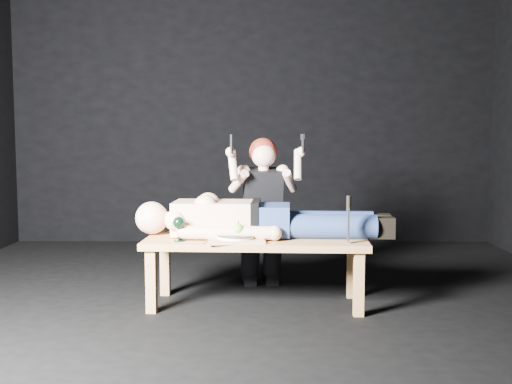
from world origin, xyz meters
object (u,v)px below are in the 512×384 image
(kneeling_woman, at_px, (262,211))
(goblet, at_px, (179,229))
(lying_man, at_px, (264,215))
(carving_knife, at_px, (348,220))
(table, at_px, (256,271))
(serving_tray, at_px, (236,240))

(kneeling_woman, height_order, goblet, kneeling_woman)
(lying_man, bearing_deg, carving_knife, -26.20)
(kneeling_woman, distance_m, carving_knife, 0.90)
(lying_man, relative_size, kneeling_woman, 1.37)
(table, xyz_separation_m, serving_tray, (-0.13, -0.14, 0.24))
(carving_knife, bearing_deg, kneeling_woman, 129.85)
(lying_man, xyz_separation_m, carving_knife, (0.53, -0.29, 0.01))
(table, distance_m, lying_man, 0.38)
(goblet, bearing_deg, lying_man, 22.19)
(lying_man, relative_size, goblet, 9.83)
(lying_man, distance_m, carving_knife, 0.60)
(goblet, bearing_deg, table, 14.96)
(serving_tray, distance_m, carving_knife, 0.72)
(goblet, height_order, carving_knife, carving_knife)
(serving_tray, height_order, goblet, goblet)
(kneeling_woman, xyz_separation_m, serving_tray, (-0.17, -0.65, -0.11))
(kneeling_woman, relative_size, carving_knife, 3.79)
(lying_man, xyz_separation_m, serving_tray, (-0.18, -0.23, -0.13))
(kneeling_woman, bearing_deg, lying_man, -95.15)
(kneeling_woman, xyz_separation_m, goblet, (-0.53, -0.64, -0.04))
(serving_tray, bearing_deg, table, 47.31)
(lying_man, xyz_separation_m, goblet, (-0.54, -0.22, -0.06))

